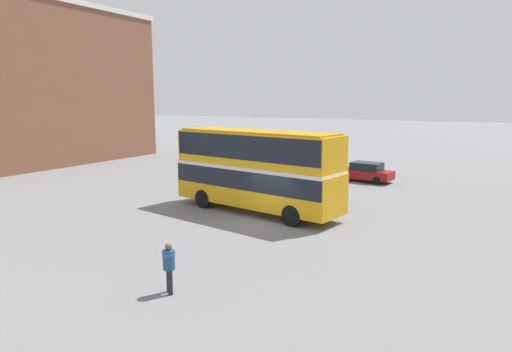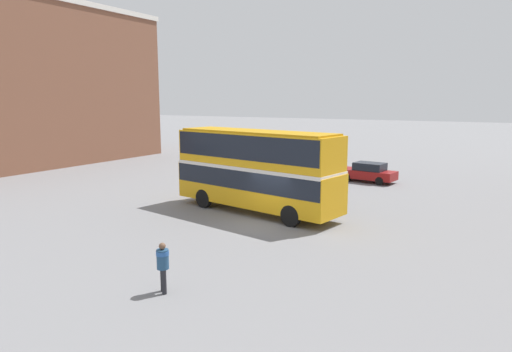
% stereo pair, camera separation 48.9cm
% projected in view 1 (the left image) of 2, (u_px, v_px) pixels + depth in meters
% --- Properties ---
extents(ground_plane, '(240.00, 240.00, 0.00)m').
position_uv_depth(ground_plane, '(267.00, 224.00, 23.23)').
color(ground_plane, slate).
extents(double_decker_bus, '(10.42, 4.34, 4.59)m').
position_uv_depth(double_decker_bus, '(256.00, 166.00, 25.32)').
color(double_decker_bus, gold).
rests_on(double_decker_bus, ground_plane).
extents(pedestrian_foreground, '(0.59, 0.59, 1.70)m').
position_uv_depth(pedestrian_foreground, '(169.00, 263.00, 14.82)').
color(pedestrian_foreground, '#232328').
rests_on(pedestrian_foreground, ground_plane).
extents(parked_car_kerb_near, '(4.45, 2.29, 1.50)m').
position_uv_depth(parked_car_kerb_near, '(365.00, 172.00, 35.19)').
color(parked_car_kerb_near, maroon).
rests_on(parked_car_kerb_near, ground_plane).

